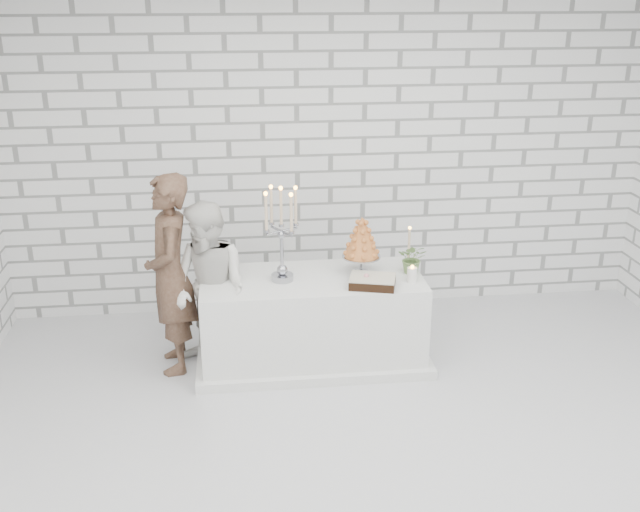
{
  "coord_description": "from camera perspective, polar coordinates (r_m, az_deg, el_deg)",
  "views": [
    {
      "loc": [
        -0.88,
        -4.16,
        3.04
      ],
      "look_at": [
        -0.27,
        1.07,
        1.05
      ],
      "focal_mm": 41.62,
      "sensor_mm": 36.0,
      "label": 1
    }
  ],
  "objects": [
    {
      "name": "candelabra",
      "position": [
        5.84,
        -2.97,
        1.68
      ],
      "size": [
        0.39,
        0.39,
        0.78
      ],
      "primitive_type": null,
      "rotation": [
        0.0,
        0.0,
        -0.26
      ],
      "color": "#9898A2",
      "rests_on": "cake_table"
    },
    {
      "name": "extra_taper",
      "position": [
        6.27,
        6.85,
        0.69
      ],
      "size": [
        0.07,
        0.07,
        0.32
      ],
      "primitive_type": "cylinder",
      "rotation": [
        0.0,
        0.0,
        -0.23
      ],
      "color": "beige",
      "rests_on": "cake_table"
    },
    {
      "name": "ground",
      "position": [
        5.23,
        4.42,
        -14.92
      ],
      "size": [
        6.0,
        5.0,
        0.01
      ],
      "primitive_type": "cube",
      "color": "silver",
      "rests_on": "ground"
    },
    {
      "name": "wall_back",
      "position": [
        6.89,
        0.82,
        7.78
      ],
      "size": [
        6.0,
        0.01,
        3.0
      ],
      "primitive_type": "cube",
      "color": "white",
      "rests_on": "ground"
    },
    {
      "name": "flowers",
      "position": [
        6.11,
        7.14,
        -0.18
      ],
      "size": [
        0.28,
        0.26,
        0.26
      ],
      "primitive_type": "imported",
      "rotation": [
        0.0,
        0.0,
        -0.31
      ],
      "color": "#3A6030",
      "rests_on": "cake_table"
    },
    {
      "name": "pillar_candle",
      "position": [
        5.96,
        7.09,
        -1.45
      ],
      "size": [
        0.09,
        0.09,
        0.12
      ],
      "primitive_type": "cylinder",
      "rotation": [
        0.0,
        0.0,
        0.09
      ],
      "color": "white",
      "rests_on": "cake_table"
    },
    {
      "name": "bride",
      "position": [
        5.97,
        -8.48,
        -2.53
      ],
      "size": [
        0.87,
        0.86,
        1.42
      ],
      "primitive_type": "imported",
      "rotation": [
        0.0,
        0.0,
        -0.73
      ],
      "color": "white",
      "rests_on": "ground"
    },
    {
      "name": "cake_table",
      "position": [
        6.17,
        -0.61,
        -4.91
      ],
      "size": [
        1.8,
        0.8,
        0.75
      ],
      "primitive_type": "cube",
      "color": "white",
      "rests_on": "ground"
    },
    {
      "name": "chocolate_cake",
      "position": [
        5.85,
        4.06,
        -1.97
      ],
      "size": [
        0.41,
        0.34,
        0.08
      ],
      "primitive_type": "cube",
      "rotation": [
        0.0,
        0.0,
        -0.27
      ],
      "color": "black",
      "rests_on": "cake_table"
    },
    {
      "name": "croquembouche",
      "position": [
        6.03,
        3.21,
        0.84
      ],
      "size": [
        0.37,
        0.37,
        0.49
      ],
      "primitive_type": null,
      "rotation": [
        0.0,
        0.0,
        -0.18
      ],
      "color": "#AB5B29",
      "rests_on": "cake_table"
    },
    {
      "name": "groom",
      "position": [
        6.01,
        -11.43,
        -1.4
      ],
      "size": [
        0.46,
        0.64,
        1.64
      ],
      "primitive_type": "imported",
      "rotation": [
        0.0,
        0.0,
        -1.45
      ],
      "color": "#482D1F",
      "rests_on": "ground"
    }
  ]
}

